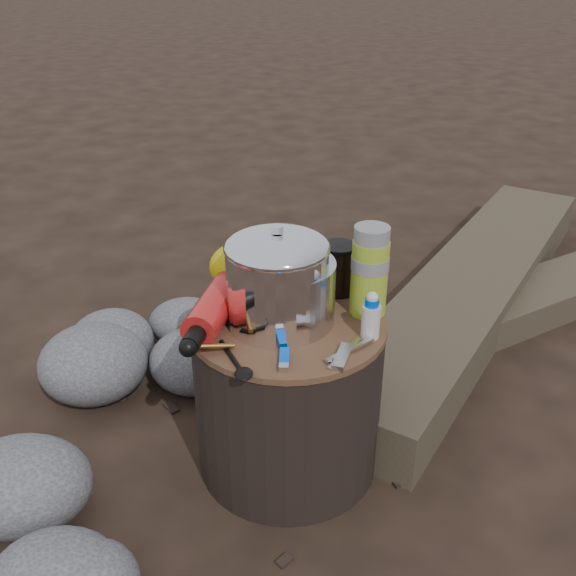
{
  "coord_description": "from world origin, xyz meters",
  "views": [
    {
      "loc": [
        0.03,
        -1.21,
        1.13
      ],
      "look_at": [
        0.0,
        0.0,
        0.48
      ],
      "focal_mm": 40.27,
      "sensor_mm": 36.0,
      "label": 1
    }
  ],
  "objects_px": {
    "camping_pot": "(277,279)",
    "travel_mug": "(338,269)",
    "log_main": "(473,289)",
    "thermos": "(370,271)",
    "stump": "(288,394)",
    "fuel_bottle": "(216,305)"
  },
  "relations": [
    {
      "from": "stump",
      "to": "camping_pot",
      "type": "relative_size",
      "value": 1.99
    },
    {
      "from": "camping_pot",
      "to": "stump",
      "type": "bearing_deg",
      "value": 19.2
    },
    {
      "from": "fuel_bottle",
      "to": "travel_mug",
      "type": "height_order",
      "value": "travel_mug"
    },
    {
      "from": "fuel_bottle",
      "to": "thermos",
      "type": "distance_m",
      "value": 0.34
    },
    {
      "from": "log_main",
      "to": "thermos",
      "type": "distance_m",
      "value": 0.95
    },
    {
      "from": "stump",
      "to": "fuel_bottle",
      "type": "distance_m",
      "value": 0.28
    },
    {
      "from": "log_main",
      "to": "travel_mug",
      "type": "relative_size",
      "value": 15.43
    },
    {
      "from": "thermos",
      "to": "fuel_bottle",
      "type": "bearing_deg",
      "value": -172.34
    },
    {
      "from": "stump",
      "to": "thermos",
      "type": "bearing_deg",
      "value": 14.92
    },
    {
      "from": "camping_pot",
      "to": "fuel_bottle",
      "type": "height_order",
      "value": "camping_pot"
    },
    {
      "from": "fuel_bottle",
      "to": "travel_mug",
      "type": "xyz_separation_m",
      "value": [
        0.27,
        0.14,
        0.02
      ]
    },
    {
      "from": "log_main",
      "to": "thermos",
      "type": "bearing_deg",
      "value": -91.34
    },
    {
      "from": "log_main",
      "to": "camping_pot",
      "type": "height_order",
      "value": "camping_pot"
    },
    {
      "from": "fuel_bottle",
      "to": "travel_mug",
      "type": "relative_size",
      "value": 2.63
    },
    {
      "from": "thermos",
      "to": "log_main",
      "type": "bearing_deg",
      "value": 58.25
    },
    {
      "from": "camping_pot",
      "to": "travel_mug",
      "type": "bearing_deg",
      "value": 47.37
    },
    {
      "from": "stump",
      "to": "thermos",
      "type": "relative_size",
      "value": 2.12
    },
    {
      "from": "thermos",
      "to": "camping_pot",
      "type": "bearing_deg",
      "value": -164.59
    },
    {
      "from": "log_main",
      "to": "camping_pot",
      "type": "relative_size",
      "value": 8.51
    },
    {
      "from": "stump",
      "to": "fuel_bottle",
      "type": "relative_size",
      "value": 1.37
    },
    {
      "from": "fuel_bottle",
      "to": "travel_mug",
      "type": "bearing_deg",
      "value": 38.28
    },
    {
      "from": "camping_pot",
      "to": "travel_mug",
      "type": "distance_m",
      "value": 0.21
    }
  ]
}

